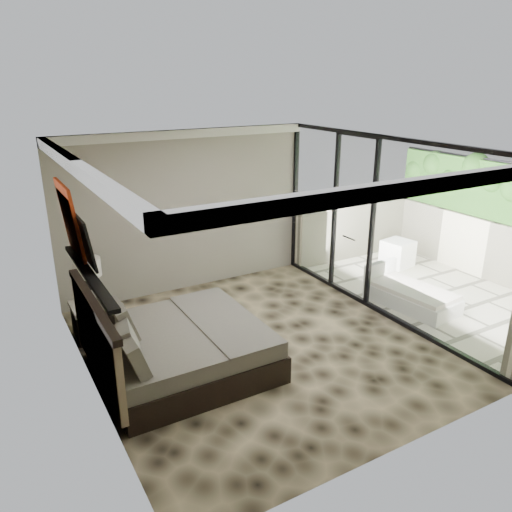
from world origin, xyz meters
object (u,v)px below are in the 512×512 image
bed (175,347)px  table_lamp (88,275)px  nightstand (94,318)px  ottoman (397,253)px  lounger (409,295)px

bed → table_lamp: bearing=115.1°
nightstand → table_lamp: table_lamp is taller
bed → ottoman: 5.48m
nightstand → lounger: bearing=-31.3°
bed → nightstand: 1.62m
nightstand → lounger: size_ratio=0.37×
bed → nightstand: bearing=115.1°
nightstand → ottoman: nightstand is taller
bed → ottoman: size_ratio=4.06×
bed → lounger: size_ratio=1.36×
nightstand → table_lamp: bearing=90.3°
ottoman → lounger: (-1.18, -1.46, -0.08)m
nightstand → ottoman: 5.99m
bed → table_lamp: (-0.69, 1.48, 0.62)m
nightstand → lounger: 5.05m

